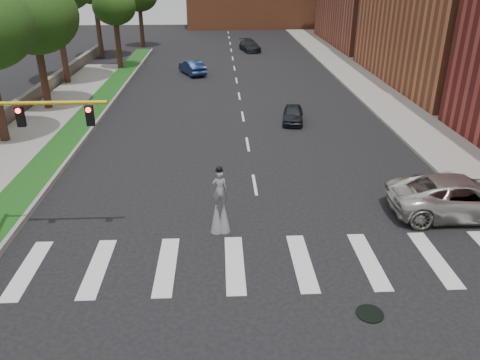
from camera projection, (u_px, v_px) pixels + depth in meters
ground_plane at (271, 279)px, 16.87m from camera, size 160.00×160.00×0.00m
grass_median at (87, 117)px, 34.48m from camera, size 2.00×60.00×0.25m
median_curb at (102, 116)px, 34.52m from camera, size 0.20×60.00×0.28m
sidewalk_right at (385, 96)px, 40.04m from camera, size 5.00×90.00×0.18m
stone_wall at (21, 105)px, 35.89m from camera, size 0.50×56.00×1.10m
manhole at (370, 314)px, 15.17m from camera, size 0.90×0.90×0.04m
traffic_signal at (5, 147)px, 17.45m from camera, size 5.30×0.23×6.20m
stilt_performer at (220, 207)px, 19.41m from camera, size 0.84×0.55×3.01m
suv_crossing at (461, 197)px, 20.90m from camera, size 6.50×3.15×1.78m
car_near at (293, 114)px, 33.49m from camera, size 1.97×3.72×1.21m
car_mid at (192, 67)px, 48.12m from camera, size 3.16×4.74×1.48m
car_far at (250, 46)px, 61.31m from camera, size 2.94×5.17×1.41m
tree_3 at (33, 16)px, 33.73m from camera, size 6.45×6.45×9.73m
tree_6 at (114, 7)px, 47.77m from camera, size 4.42×4.42×8.36m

